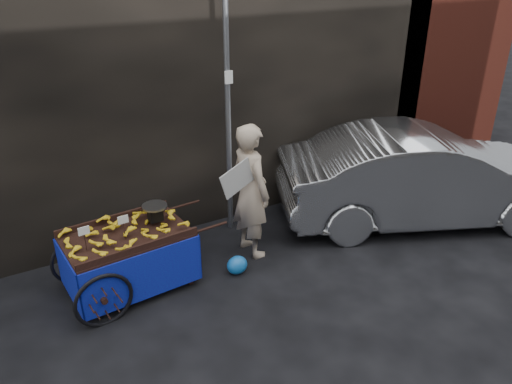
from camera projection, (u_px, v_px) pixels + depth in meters
ground at (255, 273)px, 6.83m from camera, size 80.00×80.00×0.00m
building_wall at (195, 54)px, 7.95m from camera, size 13.50×2.00×5.00m
street_pole at (228, 104)px, 7.11m from camera, size 0.12×0.10×4.00m
banana_cart at (123, 242)px, 6.23m from camera, size 2.16×1.14×1.14m
vendor at (251, 191)px, 6.91m from camera, size 0.86×0.75×1.95m
plastic_bag at (237, 265)px, 6.77m from camera, size 0.29×0.23×0.26m
parked_car at (424, 176)px, 7.92m from camera, size 4.81×3.29×1.50m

